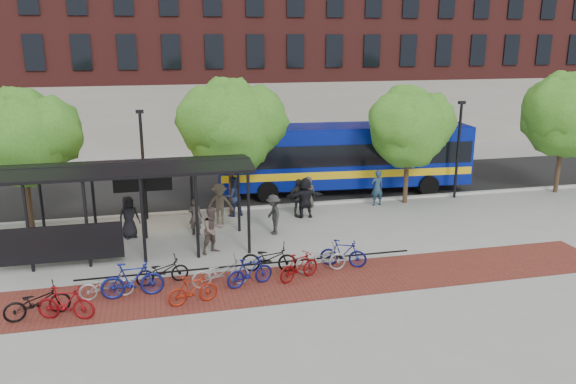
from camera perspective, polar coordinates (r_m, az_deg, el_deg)
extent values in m
plane|color=#9E9E99|center=(24.76, 2.24, -4.08)|extent=(160.00, 160.00, 0.00)
cube|color=black|center=(32.20, -1.53, 0.56)|extent=(160.00, 8.00, 0.01)
cube|color=#B7B7B2|center=(28.42, 0.11, -1.35)|extent=(160.00, 0.25, 0.12)
cube|color=maroon|center=(19.80, 0.46, -9.23)|extent=(24.00, 3.00, 0.01)
cube|color=black|center=(20.37, -3.74, -8.54)|extent=(12.00, 0.05, 0.95)
cube|color=maroon|center=(51.17, 5.61, 17.29)|extent=(55.00, 14.00, 20.00)
cylinder|color=black|center=(22.18, -24.90, -3.40)|extent=(0.12, 0.12, 3.30)
cylinder|color=black|center=(24.71, -23.72, -1.43)|extent=(0.12, 0.12, 3.30)
cylinder|color=black|center=(21.84, -19.77, -3.14)|extent=(0.12, 0.12, 3.30)
cylinder|color=black|center=(24.41, -19.12, -1.17)|extent=(0.12, 0.12, 3.30)
cylinder|color=black|center=(21.68, -14.52, -2.84)|extent=(0.12, 0.12, 3.30)
cylinder|color=black|center=(24.26, -14.43, -0.89)|extent=(0.12, 0.12, 3.30)
cylinder|color=black|center=(21.70, -9.24, -2.52)|extent=(0.12, 0.12, 3.30)
cylinder|color=black|center=(24.29, -9.71, -0.60)|extent=(0.12, 0.12, 3.30)
cylinder|color=black|center=(21.91, -4.02, -2.18)|extent=(0.12, 0.12, 3.30)
cylinder|color=black|center=(24.47, -5.04, -0.31)|extent=(0.12, 0.12, 3.30)
cube|color=black|center=(22.15, -22.20, -4.91)|extent=(4.50, 0.08, 1.40)
cube|color=black|center=(21.89, -17.42, 2.01)|extent=(10.60, 1.65, 0.29)
cube|color=black|center=(23.25, -17.20, 2.79)|extent=(10.60, 1.65, 0.29)
cube|color=black|center=(24.02, -17.03, 2.21)|extent=(9.00, 0.10, 0.40)
cube|color=black|center=(24.17, -14.54, 0.88)|extent=(2.40, 0.12, 0.70)
cube|color=#FF7200|center=(24.25, -14.54, 0.93)|extent=(2.20, 0.02, 0.55)
cylinder|color=#382619|center=(27.35, -24.80, -1.02)|extent=(0.24, 0.24, 2.38)
sphere|color=#3B6F1D|center=(26.76, -25.47, 4.72)|extent=(4.00, 4.00, 4.00)
sphere|color=#3B6F1D|center=(26.71, -23.36, 5.59)|extent=(3.20, 3.20, 3.20)
sphere|color=#3B6F1D|center=(27.01, -25.29, 6.55)|extent=(2.80, 2.80, 2.80)
cylinder|color=#382619|center=(26.92, -5.77, 0.26)|extent=(0.24, 0.24, 2.52)
sphere|color=#3B6F1D|center=(26.30, -5.95, 6.46)|extent=(4.20, 4.20, 4.20)
sphere|color=#3B6F1D|center=(26.61, -3.76, 7.26)|extent=(3.36, 3.36, 3.36)
sphere|color=#3B6F1D|center=(25.86, -7.74, 7.14)|extent=(3.15, 3.15, 3.15)
sphere|color=#3B6F1D|center=(26.60, -5.89, 8.30)|extent=(2.94, 2.94, 2.94)
cylinder|color=#382619|center=(29.42, 11.88, 1.07)|extent=(0.24, 0.24, 2.27)
sphere|color=#3B6F1D|center=(28.90, 12.17, 6.18)|extent=(3.80, 3.80, 3.80)
sphere|color=#3B6F1D|center=(29.44, 13.72, 6.85)|extent=(3.04, 3.04, 3.04)
sphere|color=#3B6F1D|center=(28.25, 11.07, 6.86)|extent=(2.85, 2.85, 2.85)
sphere|color=#3B6F1D|center=(29.18, 12.10, 7.87)|extent=(2.66, 2.66, 2.66)
cylinder|color=#382619|center=(34.15, 25.74, 1.98)|extent=(0.24, 0.24, 2.45)
sphere|color=#3B6F1D|center=(33.66, 26.33, 6.92)|extent=(4.40, 4.40, 4.40)
sphere|color=#3B6F1D|center=(32.83, 25.54, 7.55)|extent=(3.30, 3.30, 3.30)
sphere|color=#3B6F1D|center=(33.94, 26.20, 8.37)|extent=(3.08, 3.08, 3.08)
cylinder|color=black|center=(26.72, -14.47, 2.48)|extent=(0.14, 0.14, 5.00)
cube|color=black|center=(26.29, -14.84, 7.90)|extent=(0.35, 0.20, 0.15)
cylinder|color=black|center=(30.76, 16.88, 3.96)|extent=(0.14, 0.14, 5.00)
cube|color=black|center=(30.39, 17.25, 8.67)|extent=(0.35, 0.20, 0.15)
cube|color=navy|center=(30.87, 5.68, 3.79)|extent=(13.86, 3.96, 3.13)
cube|color=black|center=(30.82, 5.69, 4.26)|extent=(13.59, 3.98, 1.14)
cube|color=yellow|center=(31.03, 5.64, 2.40)|extent=(13.72, 4.00, 0.40)
cube|color=navy|center=(30.60, 5.75, 6.56)|extent=(13.56, 3.64, 0.21)
cylinder|color=black|center=(29.01, -2.06, -0.01)|extent=(1.11, 0.40, 1.09)
cylinder|color=black|center=(31.85, -2.71, 1.39)|extent=(1.11, 0.40, 1.09)
cylinder|color=black|center=(31.24, 14.08, 0.65)|extent=(1.11, 0.40, 1.09)
cylinder|color=black|center=(33.90, 12.16, 1.92)|extent=(1.11, 0.40, 1.09)
imported|color=black|center=(18.97, -24.14, -10.15)|extent=(2.04, 1.21, 1.01)
imported|color=maroon|center=(18.49, -21.66, -10.44)|extent=(1.84, 0.97, 1.07)
imported|color=#A1A0A3|center=(19.48, -17.97, -9.00)|extent=(1.78, 0.75, 0.91)
imported|color=navy|center=(19.25, -15.53, -8.59)|extent=(2.07, 0.69, 1.22)
imported|color=black|center=(20.04, -12.65, -7.83)|extent=(1.90, 0.95, 0.95)
imported|color=#9F220E|center=(18.43, -9.67, -9.75)|extent=(1.69, 0.76, 0.98)
imported|color=#959598|center=(19.47, -6.86, -8.12)|extent=(2.02, 0.82, 1.04)
imported|color=navy|center=(19.44, -3.91, -8.09)|extent=(1.78, 0.96, 1.03)
imported|color=black|center=(20.53, -1.94, -6.71)|extent=(2.13, 1.18, 1.06)
imported|color=maroon|center=(19.86, 1.12, -7.56)|extent=(1.72, 1.13, 1.01)
imported|color=#A9A8AB|center=(20.56, 3.35, -6.76)|extent=(1.97, 0.76, 1.02)
imported|color=navy|center=(21.05, 5.65, -6.22)|extent=(1.79, 1.18, 1.05)
imported|color=black|center=(24.75, -15.86, -2.44)|extent=(1.06, 0.90, 1.84)
imported|color=#3F3632|center=(24.48, -9.40, -2.49)|extent=(0.69, 0.56, 1.64)
imported|color=#20294A|center=(26.81, -5.59, -0.45)|extent=(1.11, 0.98, 1.93)
imported|color=#4F473B|center=(25.70, -6.94, -1.22)|extent=(1.28, 0.79, 1.90)
imported|color=#242424|center=(26.62, 1.03, -0.59)|extent=(1.15, 0.65, 1.84)
imported|color=black|center=(26.48, 1.78, -0.58)|extent=(1.80, 0.60, 1.93)
imported|color=#453E37|center=(28.04, 2.05, -0.03)|extent=(0.81, 0.56, 1.59)
imported|color=#233B51|center=(28.76, 9.05, 0.43)|extent=(0.71, 0.50, 1.83)
imported|color=brown|center=(22.30, -7.65, -3.86)|extent=(1.15, 1.06, 1.90)
imported|color=#2B2B2B|center=(24.24, -1.49, -2.31)|extent=(0.77, 1.20, 1.77)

